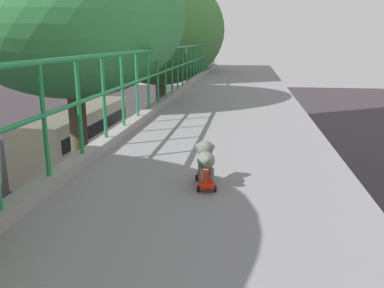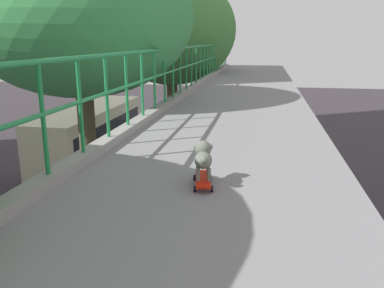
% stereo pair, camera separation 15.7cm
% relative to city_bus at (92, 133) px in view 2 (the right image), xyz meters
% --- Properties ---
extents(overpass_deck, '(3.00, 39.97, 0.45)m').
position_rel_city_bus_xyz_m(overpass_deck, '(9.04, -18.34, 3.56)').
color(overpass_deck, gray).
rests_on(overpass_deck, bridge_pier).
extents(city_bus, '(2.68, 10.32, 3.27)m').
position_rel_city_bus_xyz_m(city_bus, '(0.00, 0.00, 0.00)').
color(city_bus, beige).
rests_on(city_bus, ground).
extents(roadside_tree_mid, '(5.01, 5.01, 9.25)m').
position_rel_city_bus_xyz_m(roadside_tree_mid, '(5.55, -12.34, 5.59)').
color(roadside_tree_mid, '#4A432C').
rests_on(roadside_tree_mid, ground).
extents(roadside_tree_far, '(5.65, 5.65, 9.79)m').
position_rel_city_bus_xyz_m(roadside_tree_far, '(5.49, -3.18, 5.51)').
color(roadside_tree_far, brown).
rests_on(roadside_tree_far, ground).
extents(toy_skateboard, '(0.24, 0.49, 0.08)m').
position_rel_city_bus_xyz_m(toy_skateboard, '(9.05, -17.31, 3.85)').
color(toy_skateboard, red).
rests_on(toy_skateboard, overpass_deck).
extents(small_dog, '(0.23, 0.43, 0.33)m').
position_rel_city_bus_xyz_m(small_dog, '(9.04, -17.25, 4.07)').
color(small_dog, '#616559').
rests_on(small_dog, toy_skateboard).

